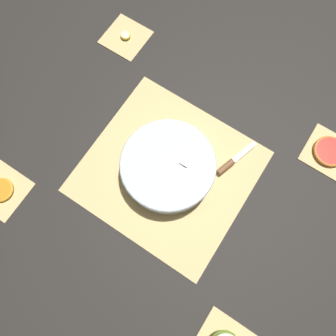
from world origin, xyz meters
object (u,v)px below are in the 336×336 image
object	(u,v)px
banana_coin_single	(125,35)
grapefruit_slice	(330,151)
paring_knife	(228,165)
orange_slice_whole	(1,190)
fruit_salad_bowl	(168,167)

from	to	relation	value
banana_coin_single	grapefruit_slice	size ratio (longest dim) A/B	0.34
paring_knife	grapefruit_slice	distance (m)	0.30
orange_slice_whole	grapefruit_slice	distance (m)	0.92
orange_slice_whole	grapefruit_slice	bearing A→B (deg)	40.00
orange_slice_whole	paring_knife	bearing A→B (deg)	39.38
fruit_salad_bowl	grapefruit_slice	size ratio (longest dim) A/B	2.75
paring_knife	orange_slice_whole	size ratio (longest dim) A/B	2.02
fruit_salad_bowl	banana_coin_single	size ratio (longest dim) A/B	7.97
paring_knife	orange_slice_whole	xyz separation A→B (m)	(-0.49, -0.40, -0.00)
orange_slice_whole	banana_coin_single	world-z (taller)	orange_slice_whole
fruit_salad_bowl	orange_slice_whole	distance (m)	0.46
paring_knife	orange_slice_whole	bearing A→B (deg)	-140.62
paring_knife	grapefruit_slice	xyz separation A→B (m)	(0.22, 0.20, -0.00)
paring_knife	orange_slice_whole	distance (m)	0.63
paring_knife	banana_coin_single	world-z (taller)	paring_knife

